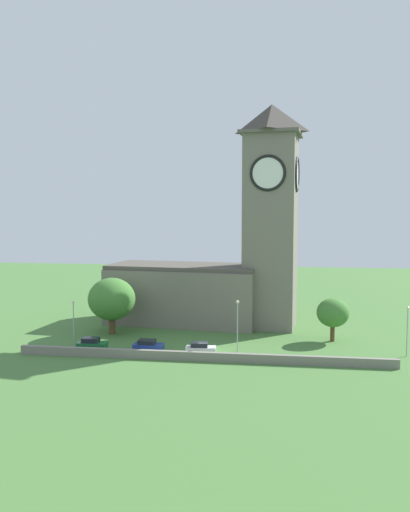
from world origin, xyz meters
TOP-DOWN VIEW (x-y plane):
  - ground_plane at (0.00, 15.00)m, footprint 200.00×200.00m
  - church at (0.29, 18.14)m, footprint 33.84×15.05m
  - quay_barrier at (0.00, -4.78)m, footprint 49.77×0.70m
  - car_green at (-16.04, -1.64)m, footprint 4.13×2.27m
  - car_blue at (-8.06, -1.08)m, footprint 4.18×2.26m
  - car_white at (-0.57, -1.69)m, footprint 4.20×2.30m
  - streetlamp_west_end at (-19.41, 0.20)m, footprint 0.44×0.44m
  - streetlamp_west_mid at (4.30, 0.36)m, footprint 0.44×0.44m
  - streetlamp_central at (27.08, 1.18)m, footprint 0.44×0.44m
  - tree_by_tower at (18.01, 8.30)m, footprint 4.81×4.81m
  - tree_riverside_east at (-16.28, 8.28)m, footprint 7.46×7.46m

SIDE VIEW (x-z plane):
  - ground_plane at x=0.00m, z-range 0.00..0.00m
  - quay_barrier at x=0.00m, z-range 0.00..1.19m
  - car_blue at x=-8.06m, z-range 0.01..1.65m
  - car_white at x=-0.57m, z-range 0.01..1.69m
  - car_green at x=-16.04m, z-range 0.01..1.81m
  - tree_by_tower at x=18.01m, z-range 1.06..7.58m
  - streetlamp_west_end at x=-19.41m, z-range 1.15..7.88m
  - streetlamp_central at x=27.08m, z-range 1.16..7.99m
  - streetlamp_west_mid at x=4.30m, z-range 1.19..8.44m
  - tree_riverside_east at x=-16.28m, z-range 1.11..10.10m
  - church at x=0.29m, z-range -7.21..29.75m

